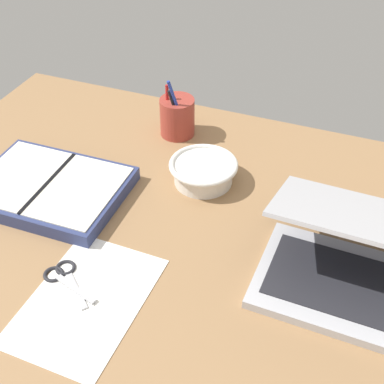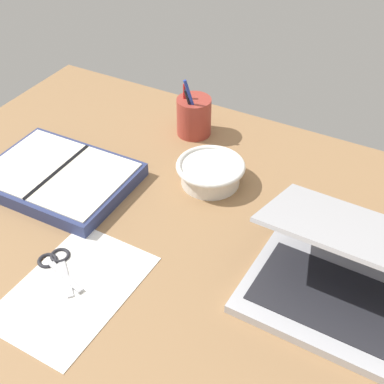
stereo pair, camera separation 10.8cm
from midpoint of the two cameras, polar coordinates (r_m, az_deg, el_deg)
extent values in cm
cube|color=#936D47|center=(108.02, -3.05, -5.65)|extent=(140.00, 100.00, 2.00)
cube|color=#B7B7BC|center=(100.17, 13.67, -10.20)|extent=(34.60, 22.80, 1.80)
cube|color=#232328|center=(99.41, 13.76, -9.82)|extent=(30.36, 16.57, 0.24)
cube|color=#B7B7BC|center=(97.54, 15.57, -2.80)|extent=(34.58, 21.86, 7.93)
cube|color=navy|center=(97.30, 15.50, -3.03)|extent=(31.80, 19.56, 6.75)
cylinder|color=silver|center=(120.00, -1.34, 1.94)|extent=(13.19, 13.19, 4.63)
torus|color=silver|center=(118.60, -1.36, 2.83)|extent=(15.52, 15.52, 1.24)
cylinder|color=#9E382D|center=(135.04, -3.88, 7.92)|extent=(8.67, 8.67, 9.77)
cylinder|color=black|center=(131.74, -4.04, 8.29)|extent=(3.95, 1.83, 12.50)
cylinder|color=#233899|center=(131.02, -3.91, 8.80)|extent=(4.59, 2.74, 15.12)
cylinder|color=#B21E1E|center=(133.99, -4.96, 8.77)|extent=(1.21, 1.85, 12.54)
cube|color=navy|center=(122.37, -17.39, 0.24)|extent=(32.56, 24.64, 3.15)
cube|color=silver|center=(125.72, -20.42, 1.63)|extent=(15.20, 22.28, 0.30)
cube|color=silver|center=(117.31, -14.47, 0.05)|extent=(15.20, 22.28, 0.30)
cube|color=black|center=(121.25, -17.56, 0.92)|extent=(1.10, 22.09, 0.30)
cube|color=#B7B7BC|center=(101.34, -15.34, -10.10)|extent=(9.58, 3.93, 0.30)
cube|color=#B7B7BC|center=(101.57, -15.31, -10.21)|extent=(8.09, 7.20, 0.30)
torus|color=#232328|center=(105.25, -17.44, -8.52)|extent=(3.90, 3.90, 0.70)
torus|color=#232328|center=(105.74, -16.22, -7.91)|extent=(3.90, 3.90, 0.70)
cube|color=white|center=(99.82, -14.31, -11.31)|extent=(19.98, 29.04, 0.16)
camera|label=1|loc=(0.05, -92.86, -2.37)|focal=50.00mm
camera|label=2|loc=(0.05, 87.14, 2.37)|focal=50.00mm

